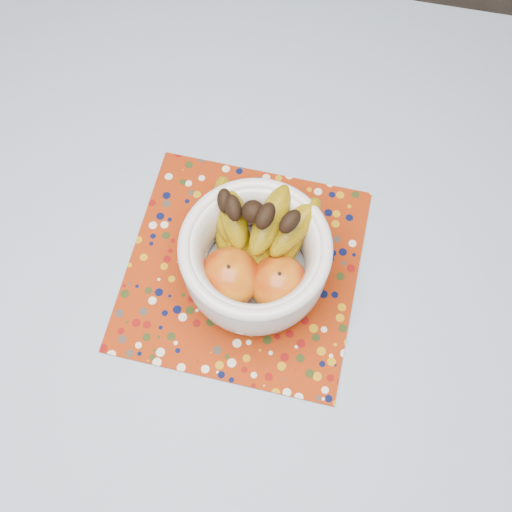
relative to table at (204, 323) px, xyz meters
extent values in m
plane|color=#2D2826|center=(0.00, 0.00, -0.67)|extent=(4.00, 4.00, 0.00)
cube|color=brown|center=(0.00, 0.00, 0.06)|extent=(1.20, 1.20, 0.04)
cylinder|color=brown|center=(-0.53, 0.53, -0.32)|extent=(0.06, 0.06, 0.71)
cylinder|color=brown|center=(0.53, 0.53, -0.32)|extent=(0.06, 0.06, 0.71)
cube|color=slate|center=(0.00, 0.00, 0.08)|extent=(1.32, 1.32, 0.01)
cube|color=maroon|center=(0.05, 0.07, 0.09)|extent=(0.35, 0.35, 0.00)
cylinder|color=silver|center=(0.07, 0.06, 0.10)|extent=(0.10, 0.10, 0.01)
cylinder|color=silver|center=(0.07, 0.06, 0.11)|extent=(0.15, 0.15, 0.01)
torus|color=silver|center=(0.07, 0.06, 0.21)|extent=(0.21, 0.21, 0.02)
ellipsoid|color=maroon|center=(0.04, 0.03, 0.15)|extent=(0.09, 0.09, 0.08)
ellipsoid|color=maroon|center=(0.11, 0.04, 0.15)|extent=(0.08, 0.08, 0.07)
sphere|color=black|center=(0.06, 0.10, 0.23)|extent=(0.03, 0.03, 0.03)
camera|label=1|loc=(0.14, -0.25, 0.93)|focal=42.00mm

